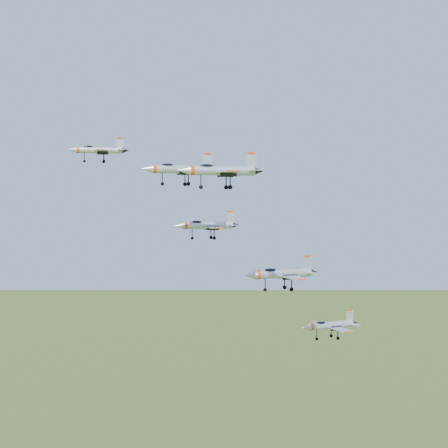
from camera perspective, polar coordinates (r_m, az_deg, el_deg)
jet_lead at (r=110.32m, az=-11.47°, el=6.65°), size 10.34×8.80×2.82m
jet_left_high at (r=104.70m, az=-4.11°, el=5.03°), size 13.29×11.19×3.57m
jet_right_high at (r=85.95m, az=-0.38°, el=4.92°), size 12.22×10.36×3.31m
jet_left_low at (r=117.40m, az=-1.62°, el=-0.12°), size 12.76×10.75×3.43m
jet_right_low at (r=105.97m, az=5.25°, el=-4.53°), size 13.90×11.58×3.72m
jet_trail at (r=129.71m, az=9.60°, el=-9.11°), size 13.65×11.33×3.65m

